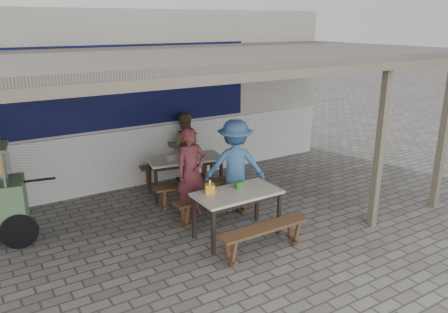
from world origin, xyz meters
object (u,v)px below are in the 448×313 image
bench_left_wall (177,168)px  condiment_jar (200,153)px  table_left (185,162)px  patron_right_table (235,166)px  patron_street_side (191,172)px  condiment_bowl (171,158)px  bench_right_wall (214,202)px  patron_wall_side (184,147)px  donation_box (239,185)px  table_right (237,197)px  bench_right_street (263,234)px  tissue_box (210,189)px  bench_left_street (195,189)px

bench_left_wall → condiment_jar: 0.79m
table_left → patron_right_table: size_ratio=0.91×
patron_street_side → condiment_jar: (0.69, 0.92, 0.01)m
bench_left_wall → patron_right_table: size_ratio=0.93×
table_left → condiment_bowl: 0.30m
patron_street_side → bench_right_wall: bearing=-65.9°
table_left → patron_wall_side: bearing=74.0°
donation_box → table_right: bearing=-133.8°
bench_right_street → condiment_bowl: (-0.16, 2.75, 0.44)m
bench_right_wall → donation_box: (0.12, -0.56, 0.47)m
patron_wall_side → donation_box: 2.68m
bench_left_wall → patron_right_table: bearing=-69.3°
patron_wall_side → tissue_box: patron_wall_side is taller
patron_street_side → condiment_bowl: patron_street_side is taller
patron_wall_side → donation_box: bearing=106.0°
bench_left_street → bench_right_wall: same height
bench_right_wall → table_left: bearing=84.6°
bench_left_wall → table_right: bearing=-85.0°
bench_right_street → tissue_box: tissue_box is taller
bench_left_wall → condiment_bowl: (-0.39, -0.56, 0.44)m
bench_left_street → tissue_box: bearing=-97.9°
condiment_jar → bench_left_wall: bearing=111.6°
table_right → condiment_jar: bearing=76.9°
table_left → patron_right_table: patron_right_table is taller
table_right → condiment_bowl: condiment_bowl is taller
table_right → donation_box: donation_box is taller
bench_right_wall → patron_right_table: size_ratio=0.86×
bench_right_wall → bench_right_street: bearing=-90.0°
table_right → tissue_box: bearing=153.4°
bench_right_street → patron_right_table: patron_right_table is taller
tissue_box → condiment_bowl: 1.88m
bench_left_street → table_right: bearing=-80.6°
donation_box → bench_left_wall: bearing=87.5°
condiment_jar → condiment_bowl: 0.63m
donation_box → patron_wall_side: bearing=81.9°
bench_left_street → condiment_bowl: 0.80m
table_right → patron_right_table: size_ratio=0.80×
table_right → donation_box: 0.22m
table_left → donation_box: bearing=-79.9°
tissue_box → condiment_jar: 2.02m
patron_street_side → condiment_bowl: bearing=81.7°
donation_box → condiment_bowl: (-0.28, 1.92, -0.03)m
bench_left_street → donation_box: donation_box is taller
patron_wall_side → patron_right_table: patron_right_table is taller
bench_right_street → tissue_box: size_ratio=9.94×
bench_left_street → condiment_bowl: size_ratio=7.84×
bench_left_street → condiment_bowl: bearing=115.0°
table_left → patron_right_table: 1.20m
table_right → patron_right_table: patron_right_table is taller
bench_right_wall → condiment_jar: condiment_jar is taller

